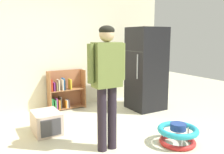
% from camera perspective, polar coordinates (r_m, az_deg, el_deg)
% --- Properties ---
extents(ground_plane, '(12.00, 12.00, 0.00)m').
position_cam_1_polar(ground_plane, '(3.67, 0.84, -15.98)').
color(ground_plane, beige).
rests_on(ground_plane, ground).
extents(back_wall, '(5.20, 0.06, 2.70)m').
position_cam_1_polar(back_wall, '(5.45, -11.98, 6.95)').
color(back_wall, '#EAE4C5').
rests_on(back_wall, ground).
extents(refrigerator, '(0.73, 0.68, 1.78)m').
position_cam_1_polar(refrigerator, '(5.27, 8.14, 1.95)').
color(refrigerator, black).
rests_on(refrigerator, ground).
extents(bookshelf, '(0.80, 0.28, 0.85)m').
position_cam_1_polar(bookshelf, '(5.38, -11.41, -3.57)').
color(bookshelf, '#9F683E').
rests_on(bookshelf, ground).
extents(standing_person, '(0.57, 0.22, 1.73)m').
position_cam_1_polar(standing_person, '(3.25, -1.22, -0.02)').
color(standing_person, '#271F29').
rests_on(standing_person, ground).
extents(baby_walker, '(0.60, 0.60, 0.32)m').
position_cam_1_polar(baby_walker, '(3.79, 15.39, -12.91)').
color(baby_walker, red).
rests_on(baby_walker, ground).
extents(pet_carrier, '(0.42, 0.55, 0.36)m').
position_cam_1_polar(pet_carrier, '(4.18, -15.35, -10.38)').
color(pet_carrier, beige).
rests_on(pet_carrier, ground).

